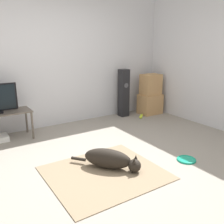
# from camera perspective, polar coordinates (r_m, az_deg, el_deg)

# --- Properties ---
(ground_plane) EXTENTS (12.00, 12.00, 0.00)m
(ground_plane) POSITION_cam_1_polar(r_m,az_deg,el_deg) (3.44, -0.87, -12.32)
(ground_plane) COLOR gray
(wall_back) EXTENTS (8.00, 0.06, 2.55)m
(wall_back) POSITION_cam_1_polar(r_m,az_deg,el_deg) (4.96, -14.25, 11.25)
(wall_back) COLOR silver
(wall_back) RESTS_ON ground_plane
(area_rug) EXTENTS (1.40, 1.26, 0.01)m
(area_rug) POSITION_cam_1_polar(r_m,az_deg,el_deg) (3.28, -1.69, -13.74)
(area_rug) COLOR #847056
(area_rug) RESTS_ON ground_plane
(dog) EXTENTS (0.66, 0.80, 0.26)m
(dog) POSITION_cam_1_polar(r_m,az_deg,el_deg) (3.32, -0.38, -10.74)
(dog) COLOR black
(dog) RESTS_ON area_rug
(frisbee) EXTENTS (0.27, 0.27, 0.03)m
(frisbee) POSITION_cam_1_polar(r_m,az_deg,el_deg) (3.75, 16.64, -10.37)
(frisbee) COLOR #199E7A
(frisbee) RESTS_ON ground_plane
(cardboard_box_lower) EXTENTS (0.50, 0.37, 0.45)m
(cardboard_box_lower) POSITION_cam_1_polar(r_m,az_deg,el_deg) (5.88, 8.68, 1.82)
(cardboard_box_lower) COLOR tan
(cardboard_box_lower) RESTS_ON ground_plane
(cardboard_box_upper) EXTENTS (0.43, 0.31, 0.46)m
(cardboard_box_upper) POSITION_cam_1_polar(r_m,az_deg,el_deg) (5.81, 8.86, 6.25)
(cardboard_box_upper) COLOR tan
(cardboard_box_upper) RESTS_ON cardboard_box_lower
(floor_speaker) EXTENTS (0.19, 0.20, 1.05)m
(floor_speaker) POSITION_cam_1_polar(r_m,az_deg,el_deg) (5.57, 2.67, 4.36)
(floor_speaker) COLOR black
(floor_speaker) RESTS_ON ground_plane
(tennis_ball_by_boxes) EXTENTS (0.07, 0.07, 0.07)m
(tennis_ball_by_boxes) POSITION_cam_1_polar(r_m,az_deg,el_deg) (5.63, 6.77, -0.77)
(tennis_ball_by_boxes) COLOR #C6E033
(tennis_ball_by_boxes) RESTS_ON ground_plane
(tennis_ball_near_speaker) EXTENTS (0.07, 0.07, 0.07)m
(tennis_ball_near_speaker) POSITION_cam_1_polar(r_m,az_deg,el_deg) (5.50, 6.58, -1.18)
(tennis_ball_near_speaker) COLOR #C6E033
(tennis_ball_near_speaker) RESTS_ON ground_plane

